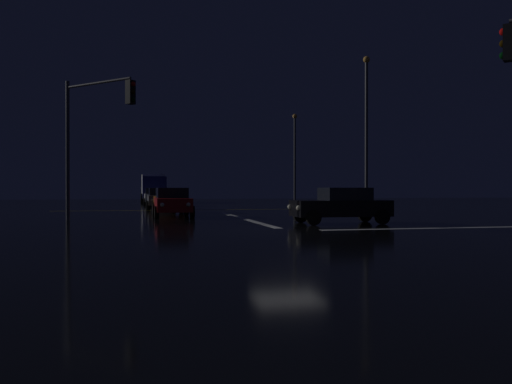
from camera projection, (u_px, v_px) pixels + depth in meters
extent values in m
cube|color=black|center=(288.00, 232.00, 19.64)|extent=(120.00, 120.00, 0.10)
cube|color=white|center=(243.00, 219.00, 27.58)|extent=(0.35, 13.92, 0.01)
cube|color=yellow|center=(212.00, 210.00, 38.89)|extent=(22.00, 0.15, 0.01)
cube|color=white|center=(488.00, 227.00, 21.45)|extent=(13.92, 0.40, 0.01)
cube|color=maroon|center=(172.00, 204.00, 29.23)|extent=(1.80, 4.20, 0.70)
cube|color=black|center=(172.00, 193.00, 29.42)|extent=(1.60, 2.00, 0.55)
cylinder|color=black|center=(192.00, 212.00, 27.92)|extent=(0.22, 0.64, 0.64)
cylinder|color=black|center=(157.00, 212.00, 27.52)|extent=(0.22, 0.64, 0.64)
cylinder|color=black|center=(187.00, 210.00, 30.94)|extent=(0.22, 0.64, 0.64)
cylinder|color=black|center=(154.00, 210.00, 30.55)|extent=(0.22, 0.64, 0.64)
sphere|color=#F9EFC6|center=(188.00, 205.00, 27.30)|extent=(0.22, 0.22, 0.22)
sphere|color=#F9EFC6|center=(162.00, 205.00, 27.02)|extent=(0.22, 0.22, 0.22)
cube|color=#C66014|center=(169.00, 202.00, 34.46)|extent=(1.80, 4.20, 0.70)
cube|color=black|center=(169.00, 192.00, 34.65)|extent=(1.60, 2.00, 0.55)
cylinder|color=black|center=(186.00, 208.00, 33.15)|extent=(0.22, 0.64, 0.64)
cylinder|color=black|center=(156.00, 209.00, 32.76)|extent=(0.22, 0.64, 0.64)
cylinder|color=black|center=(181.00, 207.00, 36.18)|extent=(0.22, 0.64, 0.64)
cylinder|color=black|center=(154.00, 207.00, 35.78)|extent=(0.22, 0.64, 0.64)
sphere|color=#F9EFC6|center=(182.00, 202.00, 32.54)|extent=(0.22, 0.22, 0.22)
sphere|color=#F9EFC6|center=(160.00, 202.00, 32.25)|extent=(0.22, 0.22, 0.22)
cube|color=slate|center=(160.00, 200.00, 40.46)|extent=(1.80, 4.20, 0.70)
cube|color=black|center=(160.00, 192.00, 40.65)|extent=(1.60, 2.00, 0.55)
cylinder|color=black|center=(174.00, 205.00, 39.15)|extent=(0.22, 0.64, 0.64)
cylinder|color=black|center=(148.00, 205.00, 38.75)|extent=(0.22, 0.64, 0.64)
cylinder|color=black|center=(171.00, 204.00, 42.17)|extent=(0.22, 0.64, 0.64)
cylinder|color=black|center=(147.00, 204.00, 41.78)|extent=(0.22, 0.64, 0.64)
sphere|color=#F9EFC6|center=(171.00, 200.00, 38.54)|extent=(0.22, 0.22, 0.22)
sphere|color=#F9EFC6|center=(152.00, 200.00, 38.25)|extent=(0.22, 0.22, 0.22)
cube|color=#B7B7BC|center=(160.00, 198.00, 46.52)|extent=(1.80, 4.20, 0.70)
cube|color=black|center=(160.00, 191.00, 46.71)|extent=(1.60, 2.00, 0.55)
cylinder|color=black|center=(172.00, 203.00, 45.20)|extent=(0.22, 0.64, 0.64)
cylinder|color=black|center=(150.00, 203.00, 44.81)|extent=(0.22, 0.64, 0.64)
cylinder|color=black|center=(170.00, 202.00, 48.23)|extent=(0.22, 0.64, 0.64)
cylinder|color=black|center=(149.00, 202.00, 47.83)|extent=(0.22, 0.64, 0.64)
sphere|color=#F9EFC6|center=(170.00, 198.00, 44.59)|extent=(0.22, 0.22, 0.22)
sphere|color=#F9EFC6|center=(154.00, 198.00, 44.30)|extent=(0.22, 0.22, 0.22)
cube|color=silver|center=(154.00, 197.00, 51.83)|extent=(1.80, 4.20, 0.70)
cube|color=black|center=(154.00, 191.00, 52.03)|extent=(1.60, 2.00, 0.55)
cylinder|color=black|center=(165.00, 201.00, 50.52)|extent=(0.22, 0.64, 0.64)
cylinder|color=black|center=(145.00, 202.00, 50.13)|extent=(0.22, 0.64, 0.64)
cylinder|color=black|center=(163.00, 201.00, 53.55)|extent=(0.22, 0.64, 0.64)
cylinder|color=black|center=(144.00, 201.00, 53.15)|extent=(0.22, 0.64, 0.64)
sphere|color=#F9EFC6|center=(162.00, 197.00, 49.91)|extent=(0.22, 0.22, 0.22)
sphere|color=#F9EFC6|center=(148.00, 197.00, 49.62)|extent=(0.22, 0.22, 0.22)
cube|color=navy|center=(154.00, 187.00, 56.24)|extent=(2.40, 2.20, 2.30)
cube|color=silver|center=(153.00, 186.00, 60.63)|extent=(2.40, 5.00, 2.60)
cylinder|color=black|center=(166.00, 198.00, 57.09)|extent=(0.28, 0.96, 0.96)
cylinder|color=black|center=(142.00, 199.00, 56.57)|extent=(0.28, 0.96, 0.96)
cylinder|color=black|center=(163.00, 198.00, 61.68)|extent=(0.28, 0.96, 0.96)
cylinder|color=black|center=(142.00, 198.00, 61.15)|extent=(0.28, 0.96, 0.96)
sphere|color=#F9EFC6|center=(163.00, 193.00, 55.31)|extent=(0.26, 0.26, 0.26)
sphere|color=#F9EFC6|center=(146.00, 193.00, 54.93)|extent=(0.26, 0.26, 0.26)
cube|color=black|center=(341.00, 208.00, 23.78)|extent=(4.20, 1.80, 0.70)
cube|color=black|center=(345.00, 194.00, 23.82)|extent=(2.00, 1.60, 0.55)
cylinder|color=black|center=(314.00, 218.00, 22.56)|extent=(0.64, 0.22, 0.64)
cylinder|color=black|center=(301.00, 216.00, 24.32)|extent=(0.64, 0.22, 0.64)
cylinder|color=black|center=(382.00, 217.00, 23.24)|extent=(0.64, 0.22, 0.64)
cylinder|color=black|center=(365.00, 215.00, 25.00)|extent=(0.64, 0.22, 0.64)
sphere|color=#F9EFC6|center=(299.00, 208.00, 22.68)|extent=(0.22, 0.22, 0.22)
sphere|color=#F9EFC6|center=(290.00, 207.00, 23.95)|extent=(0.22, 0.22, 0.22)
cube|color=black|center=(509.00, 43.00, 15.69)|extent=(0.46, 0.46, 1.05)
sphere|color=red|center=(503.00, 32.00, 15.77)|extent=(0.22, 0.22, 0.22)
sphere|color=black|center=(503.00, 44.00, 15.77)|extent=(0.22, 0.22, 0.22)
sphere|color=black|center=(503.00, 56.00, 15.77)|extent=(0.22, 0.22, 0.22)
cylinder|color=#4C4C51|center=(68.00, 151.00, 26.07)|extent=(0.18, 0.18, 6.69)
cylinder|color=#4C4C51|center=(98.00, 83.00, 24.93)|extent=(3.05, 3.05, 0.12)
cube|color=black|center=(130.00, 92.00, 23.81)|extent=(0.46, 0.46, 1.05)
sphere|color=red|center=(133.00, 84.00, 23.73)|extent=(0.22, 0.22, 0.22)
sphere|color=black|center=(133.00, 92.00, 23.73)|extent=(0.22, 0.22, 0.22)
sphere|color=black|center=(133.00, 100.00, 23.73)|extent=(0.22, 0.22, 0.22)
cylinder|color=#424247|center=(366.00, 137.00, 35.03)|extent=(0.20, 0.20, 9.68)
sphere|color=#F9AD47|center=(367.00, 60.00, 35.00)|extent=(0.44, 0.44, 0.44)
cylinder|color=#424247|center=(295.00, 162.00, 50.65)|extent=(0.20, 0.20, 8.09)
sphere|color=#F9AD47|center=(295.00, 116.00, 50.62)|extent=(0.44, 0.44, 0.44)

